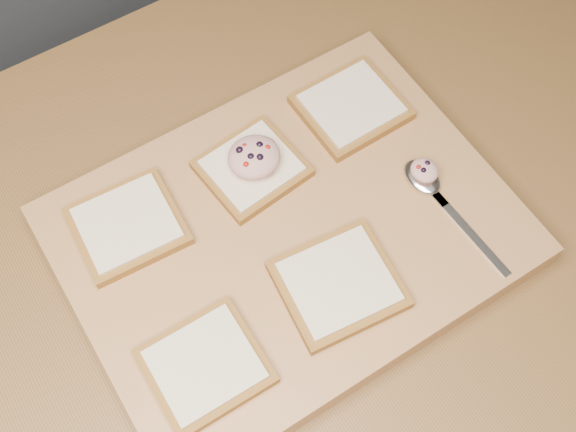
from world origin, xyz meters
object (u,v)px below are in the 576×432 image
(spoon, at_px, (429,185))
(bread_far_center, at_px, (252,168))
(cutting_board, at_px, (288,235))
(tuna_salad_dollop, at_px, (254,157))

(spoon, bearing_deg, bread_far_center, 141.68)
(cutting_board, height_order, tuna_salad_dollop, tuna_salad_dollop)
(cutting_board, relative_size, spoon, 2.80)
(bread_far_center, height_order, spoon, bread_far_center)
(bread_far_center, bearing_deg, spoon, -38.32)
(cutting_board, xyz_separation_m, bread_far_center, (0.00, 0.09, 0.03))
(cutting_board, xyz_separation_m, spoon, (0.17, -0.04, 0.03))
(tuna_salad_dollop, bearing_deg, cutting_board, -95.22)
(bread_far_center, height_order, tuna_salad_dollop, tuna_salad_dollop)
(bread_far_center, relative_size, tuna_salad_dollop, 1.93)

